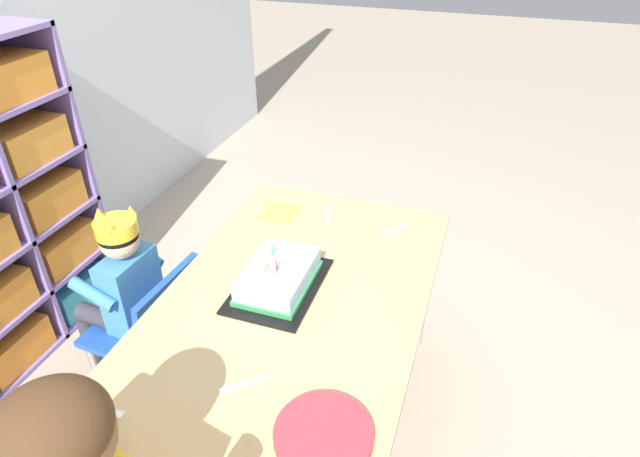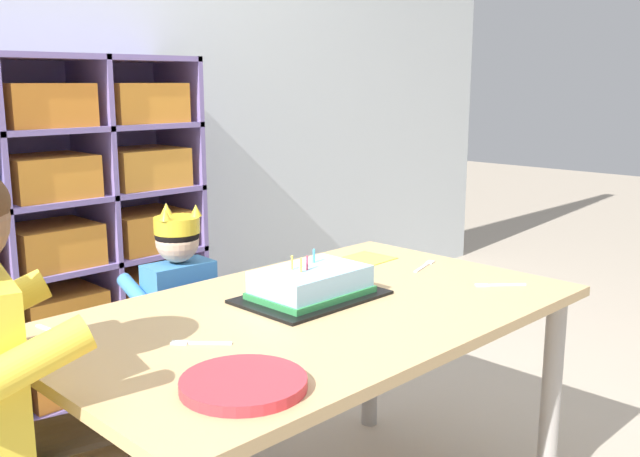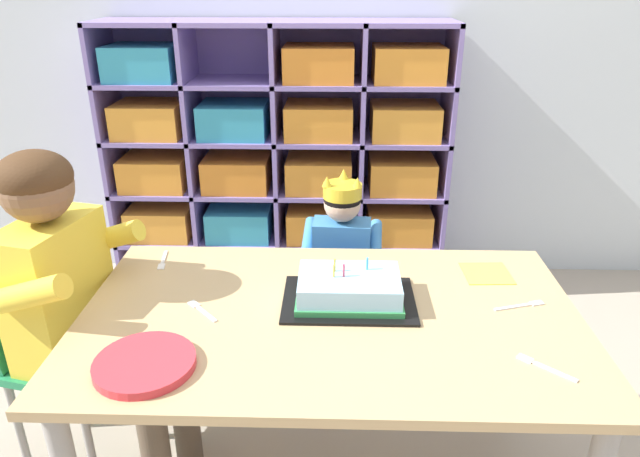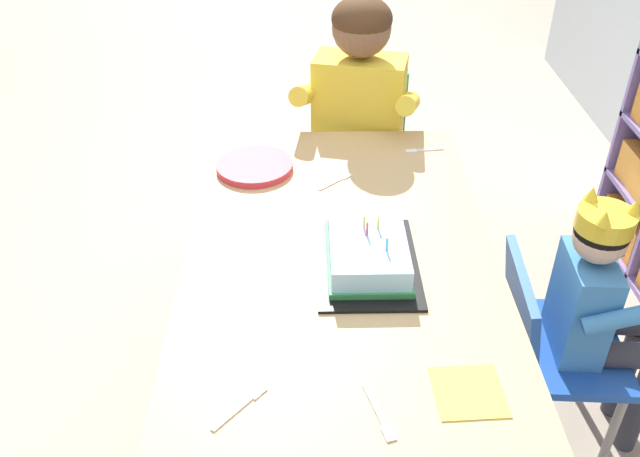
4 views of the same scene
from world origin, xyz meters
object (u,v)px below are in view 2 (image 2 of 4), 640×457
(activity_table, at_px, (315,340))
(fork_beside_plate_stack, at_px, (197,343))
(child_with_crown, at_px, (173,300))
(fork_at_table_front_edge, at_px, (497,285))
(paper_plate_stack, at_px, (243,384))
(fork_near_child_seat, at_px, (425,265))
(adult_helper_seated, at_px, (5,380))
(birthday_cake_on_tray, at_px, (311,286))
(fork_by_napkin, at_px, (56,332))
(classroom_chair_blue, at_px, (192,353))

(activity_table, distance_m, fork_beside_plate_stack, 0.35)
(child_with_crown, relative_size, fork_at_table_front_edge, 7.10)
(paper_plate_stack, bearing_deg, child_with_crown, 63.59)
(paper_plate_stack, distance_m, fork_near_child_seat, 0.97)
(fork_at_table_front_edge, bearing_deg, paper_plate_stack, -137.04)
(activity_table, bearing_deg, adult_helper_seated, 173.32)
(adult_helper_seated, distance_m, birthday_cake_on_tray, 0.76)
(fork_at_table_front_edge, xyz_separation_m, fork_by_napkin, (-1.00, 0.49, -0.00))
(activity_table, distance_m, child_with_crown, 0.68)
(classroom_chair_blue, bearing_deg, birthday_cake_on_tray, 95.86)
(birthday_cake_on_tray, height_order, fork_beside_plate_stack, birthday_cake_on_tray)
(activity_table, distance_m, fork_at_table_front_edge, 0.53)
(adult_helper_seated, xyz_separation_m, fork_beside_plate_stack, (0.37, -0.08, -0.01))
(birthday_cake_on_tray, bearing_deg, adult_helper_seated, 178.54)
(paper_plate_stack, xyz_separation_m, fork_beside_plate_stack, (0.07, 0.24, -0.01))
(fork_at_table_front_edge, distance_m, fork_beside_plate_stack, 0.85)
(birthday_cake_on_tray, bearing_deg, activity_table, -128.19)
(birthday_cake_on_tray, distance_m, paper_plate_stack, 0.56)
(fork_near_child_seat, relative_size, fork_beside_plate_stack, 1.36)
(activity_table, height_order, paper_plate_stack, paper_plate_stack)
(fork_by_napkin, bearing_deg, birthday_cake_on_tray, -118.30)
(classroom_chair_blue, distance_m, paper_plate_stack, 0.97)
(activity_table, bearing_deg, birthday_cake_on_tray, 51.81)
(fork_beside_plate_stack, bearing_deg, classroom_chair_blue, 104.11)
(activity_table, relative_size, birthday_cake_on_tray, 3.67)
(activity_table, relative_size, classroom_chair_blue, 2.26)
(child_with_crown, distance_m, fork_at_table_front_edge, 1.00)
(fork_at_table_front_edge, bearing_deg, fork_by_napkin, -164.84)
(classroom_chair_blue, xyz_separation_m, child_with_crown, (0.01, 0.10, 0.15))
(fork_near_child_seat, bearing_deg, activity_table, -11.17)
(activity_table, height_order, classroom_chair_blue, activity_table)
(activity_table, xyz_separation_m, fork_by_napkin, (-0.52, 0.28, 0.08))
(fork_near_child_seat, xyz_separation_m, fork_by_napkin, (-1.03, 0.23, -0.00))
(activity_table, relative_size, adult_helper_seated, 1.26)
(child_with_crown, relative_size, fork_by_napkin, 6.47)
(activity_table, height_order, adult_helper_seated, adult_helper_seated)
(activity_table, bearing_deg, fork_by_napkin, 151.75)
(classroom_chair_blue, relative_size, fork_at_table_front_edge, 5.10)
(child_with_crown, bearing_deg, fork_beside_plate_stack, 64.16)
(fork_by_napkin, bearing_deg, fork_beside_plate_stack, -154.44)
(fork_near_child_seat, bearing_deg, adult_helper_seated, -18.38)
(classroom_chair_blue, relative_size, fork_beside_plate_stack, 5.52)
(activity_table, xyz_separation_m, birthday_cake_on_tray, (0.05, 0.06, 0.11))
(adult_helper_seated, distance_m, fork_beside_plate_stack, 0.37)
(fork_near_child_seat, xyz_separation_m, fork_beside_plate_stack, (-0.86, -0.05, 0.00))
(activity_table, xyz_separation_m, fork_near_child_seat, (0.51, 0.05, 0.08))
(birthday_cake_on_tray, relative_size, fork_near_child_seat, 2.50)
(fork_near_child_seat, height_order, fork_beside_plate_stack, same)
(adult_helper_seated, height_order, fork_at_table_front_edge, adult_helper_seated)
(classroom_chair_blue, distance_m, fork_at_table_front_edge, 0.95)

